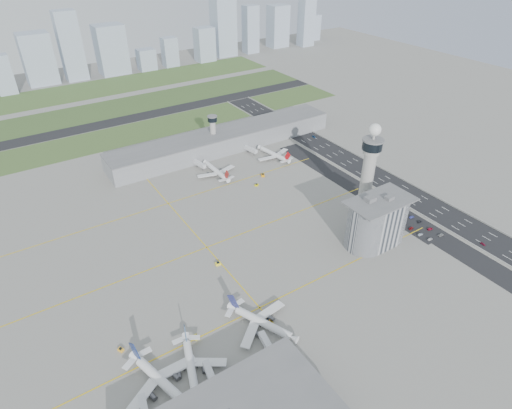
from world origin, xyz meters
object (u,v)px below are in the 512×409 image
car_lot_3 (403,222)px  car_lot_10 (402,211)px  jet_bridge_near_1 (216,390)px  car_lot_8 (420,222)px  tug_1 (196,337)px  tug_4 (257,185)px  control_tower (369,166)px  jet_bridge_far_1 (245,148)px  airplane_near_a (162,379)px  airplane_far_b (273,151)px  airplane_near_b (191,365)px  car_lot_7 (430,229)px  tug_5 (263,175)px  car_lot_0 (430,239)px  car_lot_5 (386,212)px  tug_2 (267,321)px  car_lot_6 (441,235)px  car_lot_9 (412,217)px  car_lot_4 (392,217)px  secondary_tower (213,130)px  airplane_near_c (263,319)px  car_hw_4 (267,120)px  car_lot_2 (411,228)px  tug_0 (121,349)px  jet_bridge_far_0 (195,163)px  car_hw_2 (314,137)px  airplane_far_a (216,168)px  car_hw_1 (373,174)px  car_lot_1 (420,234)px  car_lot_11 (396,208)px  admin_building (377,221)px  car_hw_0 (483,244)px  jet_bridge_near_2 (273,358)px

car_lot_3 → car_lot_10: car_lot_3 is taller
jet_bridge_near_1 → car_lot_8: (176.32, 36.25, -2.24)m
tug_1 → tug_4: (104.21, 105.70, -0.01)m
control_tower → jet_bridge_far_1: size_ratio=4.61×
airplane_near_a → airplane_far_b: (166.36, 154.66, -0.62)m
airplane_near_b → car_lot_7: (179.58, 12.01, -4.82)m
tug_5 → car_lot_0: 134.38m
car_lot_10 → jet_bridge_far_1: bearing=14.0°
car_lot_8 → airplane_near_b: bearing=103.0°
jet_bridge_near_1 → car_lot_5: 174.81m
airplane_far_b → tug_2: airplane_far_b is taller
tug_2 → control_tower: bearing=31.1°
car_lot_5 → car_lot_6: bearing=-172.4°
tug_1 → car_lot_9: 170.34m
car_lot_8 → car_lot_4: bearing=44.6°
control_tower → tug_2: (-114.06, -48.05, -34.11)m
secondary_tower → airplane_far_b: bearing=-48.9°
airplane_near_c → tug_2: size_ratio=12.93×
car_hw_4 → car_lot_10: bearing=-92.8°
tug_2 → car_lot_2: (124.57, 13.51, -0.38)m
control_tower → tug_0: 186.76m
car_lot_2 → car_lot_6: bearing=-154.0°
control_tower → jet_bridge_far_0: control_tower is taller
secondary_tower → car_lot_6: bearing=-71.9°
control_tower → tug_5: size_ratio=17.60×
car_lot_8 → car_hw_2: size_ratio=0.79×
airplane_far_a → secondary_tower: bearing=-27.2°
airplane_near_c → airplane_near_b: bearing=-108.0°
car_lot_9 → car_hw_1: size_ratio=1.03×
car_lot_6 → control_tower: bearing=23.0°
airplane_near_c → car_lot_2: bearing=73.1°
tug_0 → car_lot_5: tug_0 is taller
car_lot_8 → car_lot_10: 15.16m
secondary_tower → car_lot_1: bearing=-74.2°
airplane_near_b → car_lot_2: bearing=114.2°
airplane_far_b → tug_4: airplane_far_b is taller
jet_bridge_far_0 → tug_1: bearing=-36.0°
car_lot_11 → tug_4: bearing=31.2°
admin_building → tug_2: 96.84m
jet_bridge_far_0 → car_lot_4: bearing=19.3°
secondary_tower → tug_4: 75.97m
car_hw_0 → car_lot_11: bearing=109.0°
car_hw_4 → car_lot_3: bearing=-95.3°
jet_bridge_far_0 → tug_2: bearing=-24.4°
control_tower → tug_4: bearing=123.2°
jet_bridge_near_1 → jet_bridge_far_0: 210.89m
car_lot_10 → car_hw_0: bearing=-167.4°
tug_4 → car_lot_1: size_ratio=0.74×
secondary_tower → jet_bridge_near_2: (-83.00, -211.00, -15.95)m
control_tower → airplane_far_b: bearing=93.5°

